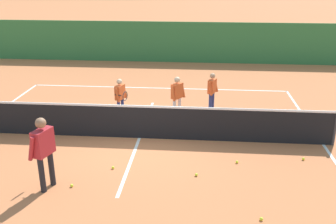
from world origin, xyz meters
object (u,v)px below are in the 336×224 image
Objects in this scene: tennis_ball_0 at (196,175)px; tennis_ball_7 at (237,162)px; tennis_net at (139,121)px; student_1 at (177,94)px; instructor at (43,147)px; tennis_ball_1 at (72,185)px; student_2 at (212,89)px; tennis_ball_4 at (303,159)px; tennis_ball_2 at (261,219)px; tennis_ball_6 at (113,168)px; student_0 at (120,95)px.

tennis_ball_0 and tennis_ball_7 have the same top height.
student_1 reaches higher than tennis_net.
tennis_net is at bearing -120.30° from student_1.
instructor is at bearing -160.55° from tennis_ball_7.
tennis_net is at bearing 68.07° from tennis_ball_1.
student_2 is (3.62, 5.09, -0.20)m from instructor.
tennis_ball_4 is at bearing -56.22° from student_2.
tennis_ball_2 is at bearing -69.47° from student_1.
student_2 is 19.14× the size of tennis_ball_1.
tennis_ball_4 is at bearing 16.98° from instructor.
tennis_ball_6 is (-4.62, -0.84, 0.00)m from tennis_ball_4.
tennis_ball_0 is 1.21m from tennis_ball_7.
tennis_ball_0 is at bearing 14.48° from tennis_ball_1.
tennis_ball_2 and tennis_ball_7 have the same top height.
tennis_ball_2 and tennis_ball_6 have the same top height.
tennis_net is 155.93× the size of tennis_ball_4.
tennis_ball_0 is at bearing -159.04° from tennis_ball_4.
instructor is 24.00× the size of tennis_ball_6.
tennis_ball_1 is at bearing -129.76° from tennis_ball_6.
student_1 is at bearing -146.69° from student_2.
tennis_ball_1 is 1.00× the size of tennis_ball_6.
student_0 is at bearing 125.41° from tennis_ball_0.
tennis_ball_0 is at bearing -4.82° from tennis_ball_6.
tennis_ball_6 is at bearing -101.12° from tennis_net.
instructor is at bearing -119.77° from tennis_net.
tennis_net is 2.91m from tennis_ball_1.
tennis_ball_2 and tennis_ball_4 have the same top height.
student_1 is 3.42m from tennis_ball_7.
tennis_ball_7 is (2.96, 0.54, 0.00)m from tennis_ball_6.
instructor is 24.00× the size of tennis_ball_2.
instructor is 24.00× the size of tennis_ball_0.
tennis_ball_4 is 1.69m from tennis_ball_7.
tennis_ball_7 is at bearing -25.86° from tennis_net.
tennis_net is 1.91m from student_1.
student_2 is (2.87, 0.88, 0.01)m from student_0.
student_2 reaches higher than tennis_ball_7.
instructor reaches higher than tennis_ball_0.
student_1 is at bearing 5.15° from student_0.
tennis_ball_1 is at bearing 8.37° from instructor.
student_1 is 3.74m from tennis_ball_0.
tennis_ball_1 is (-0.26, -4.13, -0.74)m from student_0.
student_2 is (1.10, 0.72, -0.03)m from student_1.
tennis_ball_7 is (0.56, -3.61, -0.75)m from student_2.
student_2 is 19.14× the size of tennis_ball_7.
tennis_ball_7 is (1.66, -2.89, -0.78)m from student_1.
tennis_ball_7 is at bearing 19.45° from instructor.
student_2 is at bearing 98.73° from tennis_ball_7.
student_0 is at bearing -174.85° from student_1.
tennis_net reaches higher than tennis_ball_7.
tennis_ball_1 is 1.00× the size of tennis_ball_4.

